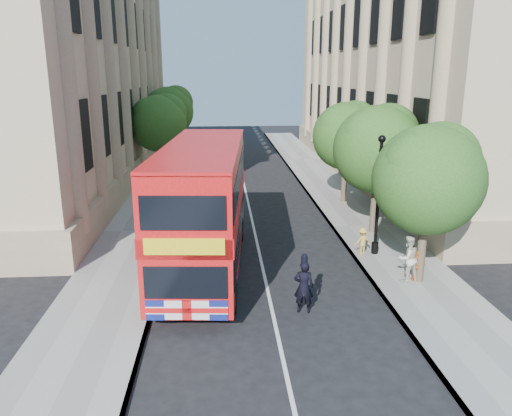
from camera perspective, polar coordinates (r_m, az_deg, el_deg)
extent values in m
plane|color=black|center=(16.18, 2.28, -13.49)|extent=(120.00, 120.00, 0.00)
cube|color=gray|center=(26.35, 12.38, -2.10)|extent=(3.50, 80.00, 0.12)
cube|color=gray|center=(25.62, -13.15, -2.64)|extent=(3.50, 80.00, 0.12)
cube|color=tan|center=(41.10, 18.74, 16.26)|extent=(12.00, 38.00, 18.00)
cube|color=tan|center=(39.99, -22.73, 15.95)|extent=(12.00, 38.00, 18.00)
cylinder|color=#473828|center=(19.69, 18.40, -4.35)|extent=(0.32, 0.32, 2.86)
sphere|color=#28501A|center=(19.00, 19.06, 3.06)|extent=(4.00, 4.00, 4.00)
sphere|color=#28501A|center=(19.49, 20.41, 5.18)|extent=(2.80, 2.80, 2.80)
sphere|color=#28501A|center=(18.44, 18.12, 4.44)|extent=(2.60, 2.60, 2.60)
cylinder|color=#473828|center=(25.05, 13.31, 0.36)|extent=(0.32, 0.32, 2.99)
sphere|color=#28501A|center=(24.51, 13.70, 6.51)|extent=(4.20, 4.20, 4.20)
sphere|color=#28501A|center=(24.98, 14.85, 8.18)|extent=(2.94, 2.94, 2.94)
sphere|color=#28501A|center=(24.00, 12.85, 7.70)|extent=(2.73, 2.73, 2.73)
cylinder|color=#473828|center=(30.68, 10.04, 3.18)|extent=(0.32, 0.32, 2.90)
sphere|color=#28501A|center=(30.24, 10.27, 8.07)|extent=(4.00, 4.00, 4.00)
sphere|color=#28501A|center=(30.70, 11.25, 9.37)|extent=(2.80, 2.80, 2.80)
sphere|color=#28501A|center=(29.77, 9.52, 9.02)|extent=(2.60, 2.60, 2.60)
cylinder|color=#473828|center=(36.88, -10.88, 5.24)|extent=(0.32, 0.32, 2.99)
sphere|color=#28501A|center=(36.51, -11.10, 9.45)|extent=(4.00, 4.00, 4.00)
sphere|color=#28501A|center=(36.78, -10.13, 10.60)|extent=(2.80, 2.80, 2.80)
sphere|color=#28501A|center=(36.23, -11.99, 10.22)|extent=(2.60, 2.60, 2.60)
cylinder|color=#473828|center=(44.73, -9.74, 7.15)|extent=(0.32, 0.32, 3.17)
sphere|color=#28501A|center=(44.42, -9.90, 10.83)|extent=(4.20, 4.20, 4.20)
sphere|color=#28501A|center=(44.71, -9.12, 11.82)|extent=(2.94, 2.94, 2.94)
sphere|color=#28501A|center=(44.13, -10.64, 11.52)|extent=(2.73, 2.73, 2.73)
cylinder|color=black|center=(22.41, 13.42, -4.44)|extent=(0.30, 0.30, 0.50)
cylinder|color=black|center=(21.77, 13.78, 1.14)|extent=(0.14, 0.14, 5.00)
sphere|color=black|center=(21.31, 14.21, 7.67)|extent=(0.32, 0.32, 0.32)
cube|color=red|center=(19.82, -5.99, 0.49)|extent=(3.63, 10.93, 4.47)
cube|color=black|center=(20.09, -5.91, -2.24)|extent=(3.64, 10.26, 1.02)
cube|color=black|center=(19.55, -6.08, 3.77)|extent=(3.64, 10.26, 1.02)
cube|color=yellow|center=(14.68, -8.20, -4.37)|extent=(2.37, 0.26, 0.51)
cylinder|color=black|center=(17.23, -11.42, -9.81)|extent=(0.40, 1.15, 1.13)
cylinder|color=black|center=(16.90, -2.77, -10.01)|extent=(0.40, 1.15, 1.13)
cylinder|color=black|center=(23.98, -7.99, -2.36)|extent=(0.40, 1.15, 1.13)
cylinder|color=black|center=(23.75, -1.87, -2.39)|extent=(0.40, 1.15, 1.13)
cube|color=black|center=(24.55, -7.12, -0.20)|extent=(1.98, 1.80, 1.97)
cube|color=black|center=(23.73, -7.36, -0.17)|extent=(1.69, 0.21, 0.66)
cube|color=black|center=(26.49, -6.64, 1.39)|extent=(2.06, 3.11, 2.34)
cube|color=black|center=(26.24, -6.69, -1.29)|extent=(1.97, 4.60, 0.23)
cylinder|color=black|center=(24.83, -9.02, -2.24)|extent=(0.25, 0.76, 0.75)
cylinder|color=black|center=(24.63, -5.13, -2.25)|extent=(0.25, 0.76, 0.75)
cylinder|color=black|center=(27.76, -8.10, -0.31)|extent=(0.25, 0.76, 0.75)
cylinder|color=black|center=(27.59, -4.62, -0.31)|extent=(0.25, 0.76, 0.75)
imported|color=black|center=(16.79, 5.48, -8.97)|extent=(0.72, 0.54, 1.81)
imported|color=beige|center=(19.65, 16.95, -5.51)|extent=(1.05, 0.92, 1.81)
imported|color=orange|center=(19.89, 17.88, -6.27)|extent=(0.74, 0.38, 1.21)
imported|color=gold|center=(22.04, 12.05, -3.73)|extent=(0.87, 0.65, 1.21)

